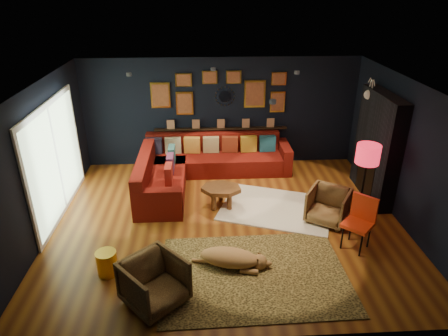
{
  "coord_description": "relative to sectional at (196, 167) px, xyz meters",
  "views": [
    {
      "loc": [
        -0.42,
        -6.43,
        4.16
      ],
      "look_at": [
        -0.05,
        0.3,
        0.99
      ],
      "focal_mm": 32.0,
      "sensor_mm": 36.0,
      "label": 1
    }
  ],
  "objects": [
    {
      "name": "floor",
      "position": [
        0.61,
        -1.81,
        -0.32
      ],
      "size": [
        6.5,
        6.5,
        0.0
      ],
      "primitive_type": "plane",
      "color": "brown",
      "rests_on": "ground"
    },
    {
      "name": "room_walls",
      "position": [
        0.61,
        -1.81,
        1.27
      ],
      "size": [
        6.5,
        6.5,
        6.5
      ],
      "color": "black",
      "rests_on": "ground"
    },
    {
      "name": "sectional",
      "position": [
        0.0,
        0.0,
        0.0
      ],
      "size": [
        3.41,
        2.69,
        0.86
      ],
      "color": "maroon",
      "rests_on": "ground"
    },
    {
      "name": "ledge",
      "position": [
        0.61,
        0.87,
        0.6
      ],
      "size": [
        3.2,
        0.12,
        0.04
      ],
      "primitive_type": "cube",
      "color": "black",
      "rests_on": "room_walls"
    },
    {
      "name": "gallery_wall",
      "position": [
        0.6,
        0.91,
        1.48
      ],
      "size": [
        3.15,
        0.04,
        1.02
      ],
      "color": "gold",
      "rests_on": "room_walls"
    },
    {
      "name": "sunburst_mirror",
      "position": [
        0.71,
        0.91,
        1.38
      ],
      "size": [
        0.47,
        0.16,
        0.47
      ],
      "color": "silver",
      "rests_on": "room_walls"
    },
    {
      "name": "fireplace",
      "position": [
        3.71,
        -0.91,
        0.7
      ],
      "size": [
        0.31,
        1.6,
        2.2
      ],
      "color": "black",
      "rests_on": "ground"
    },
    {
      "name": "deer_head",
      "position": [
        3.75,
        -0.41,
        1.73
      ],
      "size": [
        0.5,
        0.28,
        0.45
      ],
      "color": "white",
      "rests_on": "fireplace"
    },
    {
      "name": "sliding_door",
      "position": [
        -2.6,
        -1.21,
        0.78
      ],
      "size": [
        0.06,
        2.8,
        2.2
      ],
      "color": "white",
      "rests_on": "ground"
    },
    {
      "name": "ceiling_spots",
      "position": [
        0.61,
        -1.01,
        2.24
      ],
      "size": [
        3.3,
        2.5,
        0.06
      ],
      "color": "black",
      "rests_on": "room_walls"
    },
    {
      "name": "shag_rug",
      "position": [
        1.61,
        -1.39,
        -0.31
      ],
      "size": [
        2.52,
        2.17,
        0.03
      ],
      "primitive_type": "cube",
      "rotation": [
        0.0,
        0.0,
        -0.34
      ],
      "color": "silver",
      "rests_on": "ground"
    },
    {
      "name": "leopard_rug",
      "position": [
        0.93,
        -3.34,
        -0.31
      ],
      "size": [
        2.91,
        2.11,
        0.02
      ],
      "primitive_type": "cube",
      "rotation": [
        0.0,
        0.0,
        0.02
      ],
      "color": "tan",
      "rests_on": "ground"
    },
    {
      "name": "coffee_table",
      "position": [
        0.52,
        -1.24,
        0.04
      ],
      "size": [
        0.9,
        0.72,
        0.41
      ],
      "rotation": [
        0.0,
        0.0,
        -0.13
      ],
      "color": "brown",
      "rests_on": "shag_rug"
    },
    {
      "name": "pouf",
      "position": [
        -0.63,
        -0.32,
        -0.13
      ],
      "size": [
        0.52,
        0.52,
        0.34
      ],
      "primitive_type": "cylinder",
      "color": "maroon",
      "rests_on": "shag_rug"
    },
    {
      "name": "armchair_left",
      "position": [
        -0.54,
        -3.86,
        0.07
      ],
      "size": [
        1.04,
        1.04,
        0.78
      ],
      "primitive_type": "imported",
      "rotation": [
        0.0,
        0.0,
        0.74
      ],
      "color": "#B78548",
      "rests_on": "ground"
    },
    {
      "name": "armchair_right",
      "position": [
        2.5,
        -1.89,
        0.04
      ],
      "size": [
        0.95,
        0.94,
        0.73
      ],
      "primitive_type": "imported",
      "rotation": [
        0.0,
        0.0,
        -0.57
      ],
      "color": "#B78548",
      "rests_on": "ground"
    },
    {
      "name": "gold_stool",
      "position": [
        -1.35,
        -3.19,
        -0.12
      ],
      "size": [
        0.32,
        0.32,
        0.4
      ],
      "primitive_type": "cylinder",
      "color": "gold",
      "rests_on": "ground"
    },
    {
      "name": "orange_chair",
      "position": [
        2.79,
        -2.68,
        0.23
      ],
      "size": [
        0.62,
        0.62,
        0.94
      ],
      "rotation": [
        0.0,
        0.0,
        -0.76
      ],
      "color": "black",
      "rests_on": "ground"
    },
    {
      "name": "floor_lamp",
      "position": [
        3.11,
        -1.86,
        0.97
      ],
      "size": [
        0.42,
        0.42,
        1.54
      ],
      "color": "black",
      "rests_on": "ground"
    },
    {
      "name": "dog",
      "position": [
        0.56,
        -3.11,
        -0.1
      ],
      "size": [
        1.41,
        0.95,
        0.41
      ],
      "primitive_type": null,
      "rotation": [
        0.0,
        0.0,
        -0.26
      ],
      "color": "#B37E4B",
      "rests_on": "leopard_rug"
    }
  ]
}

